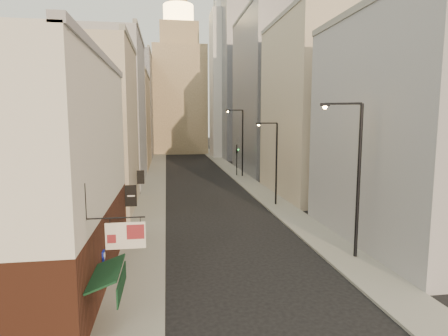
{
  "coord_description": "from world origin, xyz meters",
  "views": [
    {
      "loc": [
        -4.79,
        -12.13,
        8.79
      ],
      "look_at": [
        -0.18,
        17.79,
        4.93
      ],
      "focal_mm": 30.0,
      "sensor_mm": 36.0,
      "label": 1
    }
  ],
  "objects_px": {
    "streetlamp_mid": "(274,159)",
    "traffic_light_right": "(237,153)",
    "streetlamp_near": "(355,171)",
    "streetlamp_far": "(241,139)",
    "clock_tower": "(180,88)",
    "white_tower": "(228,79)"
  },
  "relations": [
    {
      "from": "clock_tower",
      "to": "traffic_light_right",
      "type": "relative_size",
      "value": 8.98
    },
    {
      "from": "white_tower",
      "to": "streetlamp_mid",
      "type": "height_order",
      "value": "white_tower"
    },
    {
      "from": "white_tower",
      "to": "streetlamp_near",
      "type": "relative_size",
      "value": 4.2
    },
    {
      "from": "white_tower",
      "to": "streetlamp_mid",
      "type": "xyz_separation_m",
      "value": [
        -3.91,
        -53.32,
        -13.71
      ]
    },
    {
      "from": "white_tower",
      "to": "clock_tower",
      "type": "bearing_deg",
      "value": 128.16
    },
    {
      "from": "streetlamp_near",
      "to": "traffic_light_right",
      "type": "relative_size",
      "value": 1.98
    },
    {
      "from": "streetlamp_far",
      "to": "traffic_light_right",
      "type": "xyz_separation_m",
      "value": [
        -0.46,
        0.88,
        -2.24
      ]
    },
    {
      "from": "streetlamp_mid",
      "to": "traffic_light_right",
      "type": "distance_m",
      "value": 20.88
    },
    {
      "from": "streetlamp_far",
      "to": "clock_tower",
      "type": "bearing_deg",
      "value": 100.75
    },
    {
      "from": "white_tower",
      "to": "traffic_light_right",
      "type": "relative_size",
      "value": 8.3
    },
    {
      "from": "clock_tower",
      "to": "traffic_light_right",
      "type": "height_order",
      "value": "clock_tower"
    },
    {
      "from": "white_tower",
      "to": "traffic_light_right",
      "type": "xyz_separation_m",
      "value": [
        -3.88,
        -32.46,
        -14.89
      ]
    },
    {
      "from": "clock_tower",
      "to": "streetlamp_near",
      "type": "relative_size",
      "value": 4.54
    },
    {
      "from": "streetlamp_mid",
      "to": "clock_tower",
      "type": "bearing_deg",
      "value": 101.89
    },
    {
      "from": "streetlamp_near",
      "to": "traffic_light_right",
      "type": "xyz_separation_m",
      "value": [
        -0.67,
        36.07,
        -1.93
      ]
    },
    {
      "from": "clock_tower",
      "to": "streetlamp_far",
      "type": "height_order",
      "value": "clock_tower"
    },
    {
      "from": "streetlamp_far",
      "to": "traffic_light_right",
      "type": "bearing_deg",
      "value": 119.44
    },
    {
      "from": "clock_tower",
      "to": "streetlamp_mid",
      "type": "height_order",
      "value": "clock_tower"
    },
    {
      "from": "white_tower",
      "to": "streetlamp_far",
      "type": "height_order",
      "value": "white_tower"
    },
    {
      "from": "white_tower",
      "to": "streetlamp_far",
      "type": "bearing_deg",
      "value": -95.85
    },
    {
      "from": "streetlamp_mid",
      "to": "streetlamp_far",
      "type": "xyz_separation_m",
      "value": [
        0.5,
        19.97,
        1.05
      ]
    },
    {
      "from": "streetlamp_far",
      "to": "traffic_light_right",
      "type": "relative_size",
      "value": 2.08
    }
  ]
}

